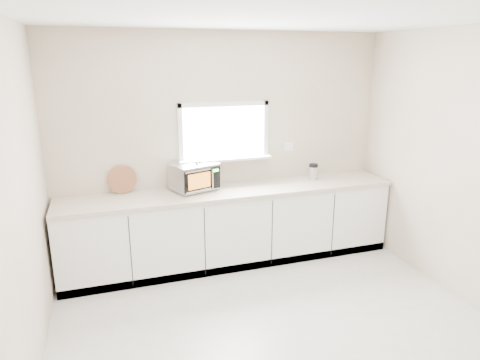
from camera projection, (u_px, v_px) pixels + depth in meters
name	position (u px, v px, depth m)	size (l,w,h in m)	color
ground	(290.00, 346.00, 3.68)	(4.00, 4.00, 0.00)	beige
back_wall	(224.00, 147.00, 5.13)	(4.00, 0.17, 2.70)	beige
cabinets	(232.00, 227.00, 5.11)	(3.92, 0.60, 0.88)	white
countertop	(232.00, 191.00, 4.98)	(3.92, 0.64, 0.04)	beige
microwave	(194.00, 176.00, 4.91)	(0.58, 0.51, 0.31)	black
knife_block	(198.00, 178.00, 4.91)	(0.17, 0.26, 0.35)	#412417
cutting_board	(122.00, 180.00, 4.80)	(0.32, 0.32, 0.02)	brown
coffee_grinder	(313.00, 172.00, 5.36)	(0.13, 0.13, 0.20)	#ABADB2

